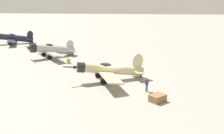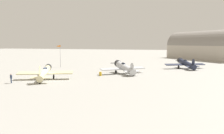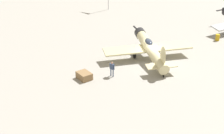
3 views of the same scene
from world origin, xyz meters
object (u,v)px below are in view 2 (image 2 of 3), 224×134
airplane_mid_apron (124,67)px  airplane_far_line (186,63)px  ground_crew_mechanic (11,77)px  airplane_foreground (45,72)px  windsock_mast (58,47)px  fuel_drum (100,74)px

airplane_mid_apron → airplane_far_line: airplane_far_line is taller
airplane_far_line → ground_crew_mechanic: (32.60, -30.37, -0.45)m
airplane_foreground → airplane_mid_apron: 17.96m
airplane_foreground → windsock_mast: (-20.74, -9.60, 4.51)m
airplane_far_line → fuel_drum: airplane_far_line is taller
airplane_mid_apron → windsock_mast: 24.19m
fuel_drum → ground_crew_mechanic: bearing=-43.2°
airplane_mid_apron → ground_crew_mechanic: bearing=96.2°
airplane_far_line → ground_crew_mechanic: size_ratio=6.53×
ground_crew_mechanic → airplane_foreground: bearing=-7.8°
fuel_drum → windsock_mast: 22.87m
airplane_foreground → airplane_mid_apron: (-12.64, 12.75, 0.01)m
airplane_mid_apron → windsock_mast: size_ratio=1.45×
ground_crew_mechanic → fuel_drum: 17.83m
airplane_mid_apron → fuel_drum: 6.30m
ground_crew_mechanic → fuel_drum: size_ratio=1.97×
airplane_foreground → fuel_drum: 11.81m
airplane_mid_apron → fuel_drum: airplane_mid_apron is taller
airplane_far_line → ground_crew_mechanic: airplane_far_line is taller
airplane_foreground → airplane_far_line: airplane_foreground is taller
airplane_far_line → fuel_drum: bearing=110.7°
airplane_foreground → windsock_mast: size_ratio=1.61×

